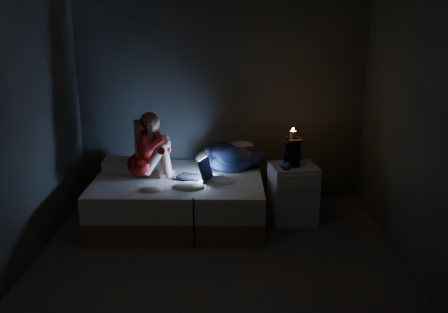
{
  "coord_description": "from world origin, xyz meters",
  "views": [
    {
      "loc": [
        0.11,
        -4.19,
        2.29
      ],
      "look_at": [
        0.05,
        1.0,
        0.8
      ],
      "focal_mm": 39.07,
      "sensor_mm": 36.0,
      "label": 1
    }
  ],
  "objects_px": {
    "candle": "(293,135)",
    "phone": "(283,168)",
    "bed": "(179,199)",
    "nightstand": "(293,193)",
    "woman": "(140,146)",
    "laptop": "(192,168)"
  },
  "relations": [
    {
      "from": "nightstand",
      "to": "candle",
      "type": "xyz_separation_m",
      "value": [
        -0.02,
        0.02,
        0.68
      ]
    },
    {
      "from": "candle",
      "to": "bed",
      "type": "bearing_deg",
      "value": -179.63
    },
    {
      "from": "woman",
      "to": "phone",
      "type": "distance_m",
      "value": 1.62
    },
    {
      "from": "laptop",
      "to": "candle",
      "type": "distance_m",
      "value": 1.19
    },
    {
      "from": "bed",
      "to": "phone",
      "type": "height_order",
      "value": "phone"
    },
    {
      "from": "candle",
      "to": "phone",
      "type": "distance_m",
      "value": 0.38
    },
    {
      "from": "nightstand",
      "to": "candle",
      "type": "bearing_deg",
      "value": 127.22
    },
    {
      "from": "laptop",
      "to": "candle",
      "type": "height_order",
      "value": "candle"
    },
    {
      "from": "laptop",
      "to": "candle",
      "type": "relative_size",
      "value": 4.76
    },
    {
      "from": "bed",
      "to": "candle",
      "type": "distance_m",
      "value": 1.5
    },
    {
      "from": "laptop",
      "to": "bed",
      "type": "bearing_deg",
      "value": -178.3
    },
    {
      "from": "bed",
      "to": "nightstand",
      "type": "xyz_separation_m",
      "value": [
        1.31,
        -0.01,
        0.07
      ]
    },
    {
      "from": "woman",
      "to": "phone",
      "type": "xyz_separation_m",
      "value": [
        1.6,
        -0.08,
        -0.23
      ]
    },
    {
      "from": "bed",
      "to": "woman",
      "type": "xyz_separation_m",
      "value": [
        -0.42,
        -0.03,
        0.64
      ]
    },
    {
      "from": "laptop",
      "to": "phone",
      "type": "relative_size",
      "value": 2.72
    },
    {
      "from": "bed",
      "to": "laptop",
      "type": "relative_size",
      "value": 5.0
    },
    {
      "from": "phone",
      "to": "candle",
      "type": "bearing_deg",
      "value": 44.96
    },
    {
      "from": "woman",
      "to": "candle",
      "type": "bearing_deg",
      "value": -11.8
    },
    {
      "from": "woman",
      "to": "nightstand",
      "type": "distance_m",
      "value": 1.83
    },
    {
      "from": "bed",
      "to": "candle",
      "type": "relative_size",
      "value": 23.76
    },
    {
      "from": "laptop",
      "to": "nightstand",
      "type": "distance_m",
      "value": 1.19
    },
    {
      "from": "phone",
      "to": "laptop",
      "type": "bearing_deg",
      "value": 174.07
    }
  ]
}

